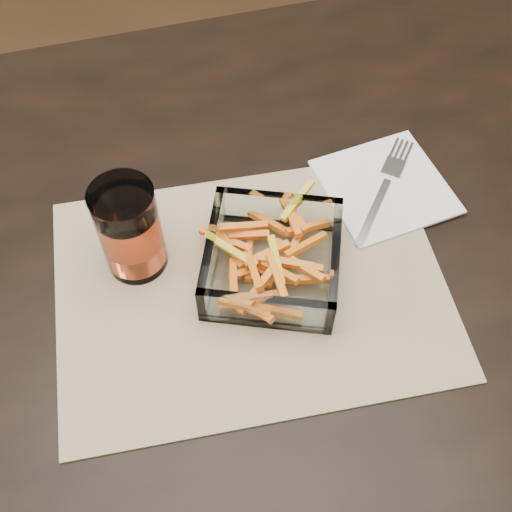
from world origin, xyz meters
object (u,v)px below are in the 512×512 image
at_px(tumbler, 130,232).
at_px(fork, 385,186).
at_px(glass_bowl, 272,261).
at_px(dining_table, 266,284).

relative_size(tumbler, fork, 0.81).
bearing_deg(glass_bowl, fork, 25.42).
bearing_deg(dining_table, fork, 14.84).
height_order(dining_table, glass_bowl, glass_bowl).
distance_m(dining_table, fork, 0.20).
height_order(tumbler, fork, tumbler).
bearing_deg(tumbler, fork, 4.32).
xyz_separation_m(glass_bowl, tumbler, (-0.15, 0.06, 0.03)).
height_order(dining_table, tumbler, tumbler).
xyz_separation_m(dining_table, fork, (0.17, 0.05, 0.10)).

